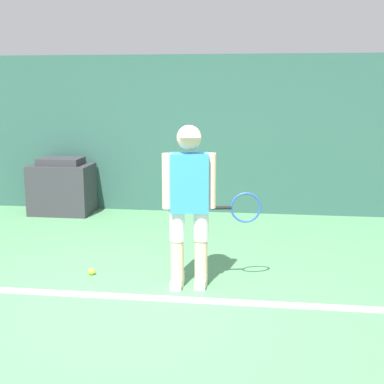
# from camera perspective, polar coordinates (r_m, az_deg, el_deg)

# --- Properties ---
(ground_plane) EXTENTS (24.00, 24.00, 0.00)m
(ground_plane) POSITION_cam_1_polar(r_m,az_deg,el_deg) (4.64, -7.04, -12.07)
(ground_plane) COLOR #518C5B
(back_wall) EXTENTS (24.00, 0.10, 2.27)m
(back_wall) POSITION_cam_1_polar(r_m,az_deg,el_deg) (7.82, -0.59, 6.14)
(back_wall) COLOR #2D564C
(back_wall) RESTS_ON ground_plane
(court_baseline) EXTENTS (21.60, 0.10, 0.01)m
(court_baseline) POSITION_cam_1_polar(r_m,az_deg,el_deg) (4.82, -6.42, -11.06)
(court_baseline) COLOR white
(court_baseline) RESTS_ON ground_plane
(tennis_player) EXTENTS (0.89, 0.31, 1.50)m
(tennis_player) POSITION_cam_1_polar(r_m,az_deg,el_deg) (4.81, -0.19, -0.86)
(tennis_player) COLOR beige
(tennis_player) RESTS_ON ground_plane
(tennis_ball) EXTENTS (0.07, 0.07, 0.07)m
(tennis_ball) POSITION_cam_1_polar(r_m,az_deg,el_deg) (5.42, -10.66, -8.34)
(tennis_ball) COLOR #D1E533
(tennis_ball) RESTS_ON ground_plane
(covered_chair) EXTENTS (0.87, 0.60, 0.82)m
(covered_chair) POSITION_cam_1_polar(r_m,az_deg,el_deg) (8.00, -13.69, 0.49)
(covered_chair) COLOR #333338
(covered_chair) RESTS_ON ground_plane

